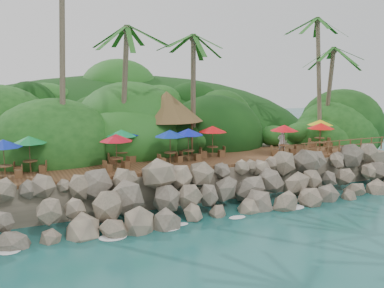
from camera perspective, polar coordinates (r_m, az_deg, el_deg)
name	(u,v)px	position (r m, az deg, el deg)	size (l,w,h in m)	color
ground	(237,218)	(24.74, 6.03, -9.76)	(140.00, 140.00, 0.00)	#19514F
land_base	(145,154)	(38.63, -6.34, -1.38)	(32.00, 25.20, 2.10)	gray
jungle_hill	(122,153)	(45.87, -9.37, -1.16)	(44.80, 28.00, 15.40)	#143811
seawall	(220,190)	(26.06, 3.78, -6.12)	(29.00, 4.00, 2.30)	gray
terrace	(192,161)	(29.29, 0.00, -2.32)	(26.00, 5.00, 0.20)	brown
jungle_foliage	(149,168)	(37.90, -5.82, -3.19)	(44.00, 16.00, 12.00)	#143811
foam_line	(234,216)	(24.97, 5.67, -9.50)	(25.20, 0.80, 0.06)	white
palms	(185,12)	(31.79, -0.97, 17.26)	(33.33, 6.49, 14.11)	brown
palapa	(167,106)	(31.75, -3.40, 5.07)	(5.44, 5.44, 4.60)	brown
dining_clusters	(183,134)	(28.57, -1.27, 1.35)	(25.65, 4.97, 2.22)	brown
railing	(345,145)	(33.95, 19.77, -0.09)	(8.30, 0.10, 1.00)	brown
waiter	(282,142)	(32.19, 11.92, 0.28)	(0.65, 0.42, 1.77)	silver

